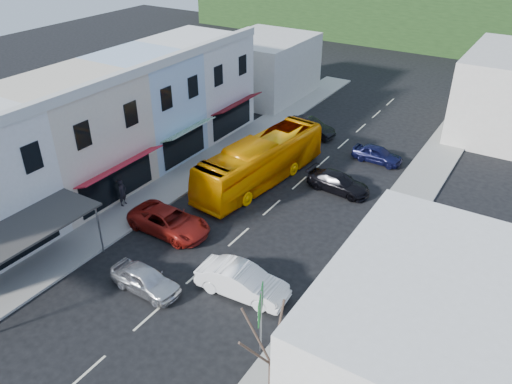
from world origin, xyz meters
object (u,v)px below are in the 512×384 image
at_px(pedestrian_left, 123,194).
at_px(street_tree, 272,365).
at_px(bus, 261,163).
at_px(car_silver, 145,279).
at_px(car_white, 242,283).
at_px(car_red, 169,222).
at_px(direction_sign, 261,322).
at_px(traffic_signal, 450,99).

xyz_separation_m(pedestrian_left, street_tree, (16.50, -8.62, 2.23)).
height_order(bus, car_silver, bus).
xyz_separation_m(car_white, street_tree, (5.02, -5.61, 2.53)).
distance_m(car_silver, pedestrian_left, 8.88).
distance_m(car_white, car_red, 7.33).
bearing_deg(direction_sign, traffic_signal, 64.63).
distance_m(bus, direction_sign, 15.90).
relative_size(bus, direction_sign, 3.28).
xyz_separation_m(car_silver, street_tree, (9.48, -3.18, 2.53)).
distance_m(car_white, direction_sign, 4.10).
bearing_deg(car_white, street_tree, -142.20).
bearing_deg(car_silver, car_red, 28.61).
height_order(car_red, pedestrian_left, pedestrian_left).
bearing_deg(pedestrian_left, car_red, -108.31).
height_order(car_silver, street_tree, street_tree).
bearing_deg(car_red, car_white, -107.62).
height_order(bus, car_white, bus).
height_order(bus, car_red, bus).
bearing_deg(street_tree, pedestrian_left, 152.43).
bearing_deg(car_silver, street_tree, -107.16).
distance_m(car_red, street_tree, 14.59).
bearing_deg(car_red, bus, -8.54).
xyz_separation_m(car_white, car_red, (-6.94, 2.37, 0.00)).
distance_m(car_silver, street_tree, 10.32).
distance_m(bus, pedestrian_left, 9.83).
xyz_separation_m(direction_sign, street_tree, (2.20, -2.83, 1.46)).
relative_size(car_white, pedestrian_left, 2.59).
height_order(pedestrian_left, traffic_signal, traffic_signal).
relative_size(bus, pedestrian_left, 6.82).
bearing_deg(bus, traffic_signal, 70.89).
relative_size(direction_sign, traffic_signal, 0.75).
distance_m(pedestrian_left, direction_sign, 15.45).
height_order(bus, street_tree, street_tree).
distance_m(bus, car_silver, 13.27).
height_order(direction_sign, traffic_signal, traffic_signal).
xyz_separation_m(car_red, pedestrian_left, (-4.55, 0.63, 0.30)).
distance_m(car_silver, car_white, 5.09).
xyz_separation_m(car_red, street_tree, (11.95, -7.98, 2.53)).
xyz_separation_m(car_silver, pedestrian_left, (-7.02, 5.43, 0.30)).
relative_size(car_silver, pedestrian_left, 2.59).
distance_m(bus, car_white, 12.12).
bearing_deg(street_tree, bus, 122.66).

